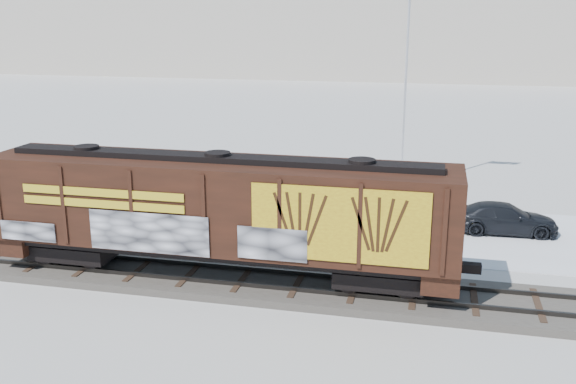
% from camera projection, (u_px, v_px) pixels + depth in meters
% --- Properties ---
extents(ground, '(500.00, 500.00, 0.00)m').
position_uv_depth(ground, '(298.00, 290.00, 22.66)').
color(ground, white).
rests_on(ground, ground).
extents(rail_track, '(50.00, 3.40, 0.43)m').
position_uv_depth(rail_track, '(298.00, 286.00, 22.62)').
color(rail_track, '#59544C').
rests_on(rail_track, ground).
extents(parking_strip, '(40.00, 8.00, 0.03)m').
position_uv_depth(parking_strip, '(332.00, 225.00, 29.70)').
color(parking_strip, white).
rests_on(parking_strip, ground).
extents(hopper_railcar, '(16.59, 3.06, 4.31)m').
position_uv_depth(hopper_railcar, '(219.00, 208.00, 22.53)').
color(hopper_railcar, black).
rests_on(hopper_railcar, rail_track).
extents(flagpole, '(2.30, 0.90, 12.72)m').
position_uv_depth(flagpole, '(407.00, 103.00, 34.81)').
color(flagpole, silver).
rests_on(flagpole, ground).
extents(car_silver, '(4.89, 2.17, 1.63)m').
position_uv_depth(car_silver, '(231.00, 197.00, 31.22)').
color(car_silver, '#AEB1B6').
rests_on(car_silver, parking_strip).
extents(car_white, '(4.23, 1.85, 1.35)m').
position_uv_depth(car_white, '(310.00, 216.00, 28.78)').
color(car_white, silver).
rests_on(car_white, parking_strip).
extents(car_dark, '(4.64, 2.10, 1.32)m').
position_uv_depth(car_dark, '(505.00, 218.00, 28.47)').
color(car_dark, black).
rests_on(car_dark, parking_strip).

